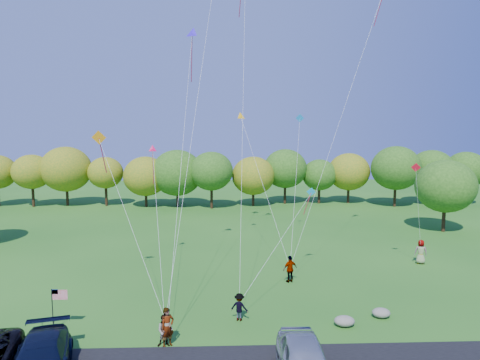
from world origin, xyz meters
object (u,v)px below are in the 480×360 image
object	(u,v)px
flyer_a	(168,327)
flyer_e	(421,252)
flyer_d	(290,269)
flyer_b	(165,331)
flyer_c	(239,307)

from	to	relation	value
flyer_a	flyer_e	xyz separation A→B (m)	(18.16, 12.28, -0.01)
flyer_d	flyer_e	world-z (taller)	flyer_e
flyer_a	flyer_d	xyz separation A→B (m)	(7.28, 8.55, -0.03)
flyer_b	flyer_c	bearing A→B (deg)	33.28
flyer_c	flyer_d	size ratio (longest dim) A/B	0.82
flyer_a	flyer_c	xyz separation A→B (m)	(3.57, 2.69, -0.19)
flyer_a	flyer_b	xyz separation A→B (m)	(-0.13, 0.00, -0.17)
flyer_b	flyer_c	world-z (taller)	flyer_b
flyer_a	flyer_c	distance (m)	4.47
flyer_c	flyer_d	distance (m)	6.93
flyer_a	flyer_d	bearing A→B (deg)	10.79
flyer_a	flyer_b	bearing A→B (deg)	141.19
flyer_b	flyer_e	bearing A→B (deg)	31.08
flyer_d	flyer_c	bearing A→B (deg)	33.55
flyer_c	flyer_a	bearing A→B (deg)	58.75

